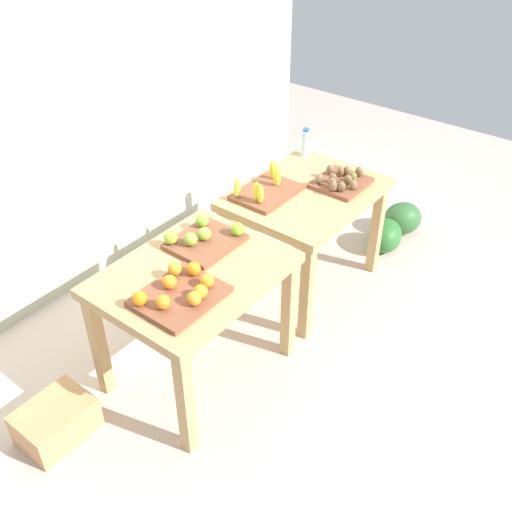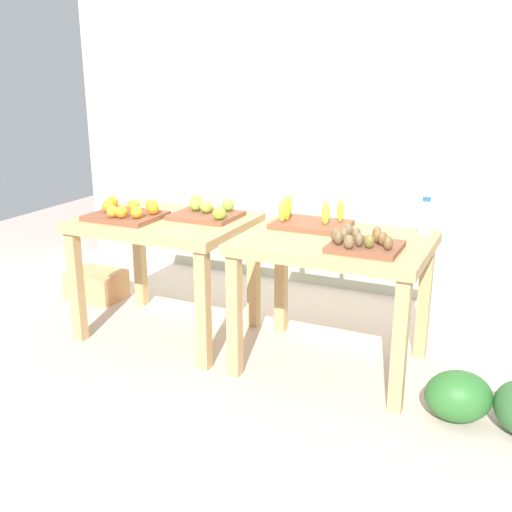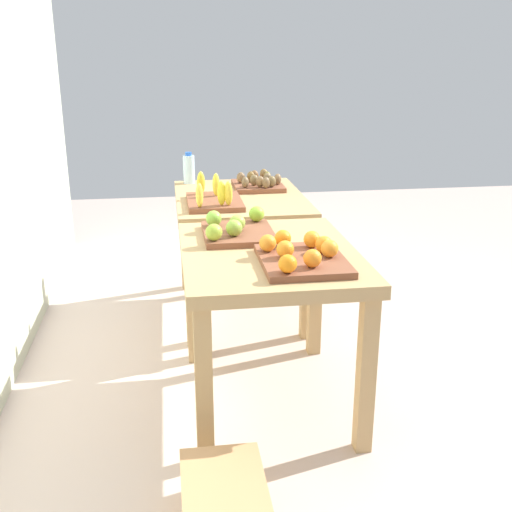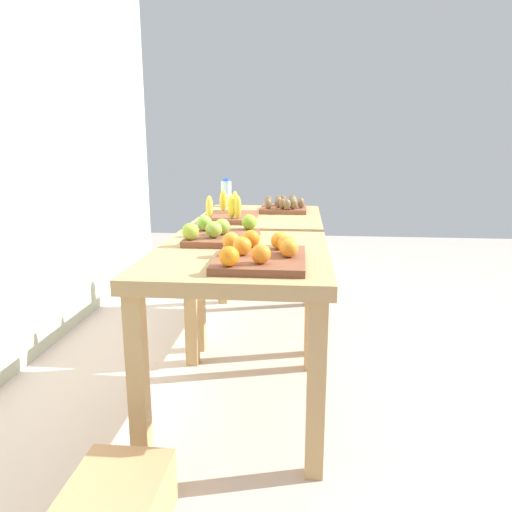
# 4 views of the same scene
# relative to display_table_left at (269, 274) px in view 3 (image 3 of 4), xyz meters

# --- Properties ---
(ground_plane) EXTENTS (8.00, 8.00, 0.00)m
(ground_plane) POSITION_rel_display_table_left_xyz_m (0.56, 0.00, -0.67)
(ground_plane) COLOR #C5AFA3
(display_table_left) EXTENTS (1.04, 0.80, 0.78)m
(display_table_left) POSITION_rel_display_table_left_xyz_m (0.00, 0.00, 0.00)
(display_table_left) COLOR tan
(display_table_left) RESTS_ON ground_plane
(display_table_right) EXTENTS (1.04, 0.80, 0.78)m
(display_table_right) POSITION_rel_display_table_left_xyz_m (1.12, 0.00, 0.00)
(display_table_right) COLOR tan
(display_table_right) RESTS_ON ground_plane
(orange_bin) EXTENTS (0.45, 0.36, 0.11)m
(orange_bin) POSITION_rel_display_table_left_xyz_m (-0.21, -0.11, 0.15)
(orange_bin) COLOR brown
(orange_bin) RESTS_ON display_table_left
(apple_bin) EXTENTS (0.41, 0.36, 0.11)m
(apple_bin) POSITION_rel_display_table_left_xyz_m (0.24, 0.13, 0.15)
(apple_bin) COLOR brown
(apple_bin) RESTS_ON display_table_left
(banana_crate) EXTENTS (0.44, 0.32, 0.17)m
(banana_crate) POSITION_rel_display_table_left_xyz_m (0.90, 0.18, 0.15)
(banana_crate) COLOR brown
(banana_crate) RESTS_ON display_table_right
(kiwi_bin) EXTENTS (0.37, 0.32, 0.10)m
(kiwi_bin) POSITION_rel_display_table_left_xyz_m (1.32, -0.15, 0.15)
(kiwi_bin) COLOR brown
(kiwi_bin) RESTS_ON display_table_right
(water_bottle) EXTENTS (0.08, 0.08, 0.21)m
(water_bottle) POSITION_rel_display_table_left_xyz_m (1.55, 0.30, 0.22)
(water_bottle) COLOR silver
(water_bottle) RESTS_ON display_table_right
(watermelon_pile) EXTENTS (0.72, 0.41, 0.27)m
(watermelon_pile) POSITION_rel_display_table_left_xyz_m (2.03, -0.29, -0.53)
(watermelon_pile) COLOR #306131
(watermelon_pile) RESTS_ON ground_plane
(cardboard_produce_box) EXTENTS (0.40, 0.30, 0.21)m
(cardboard_produce_box) POSITION_rel_display_table_left_xyz_m (-0.85, 0.30, -0.56)
(cardboard_produce_box) COLOR tan
(cardboard_produce_box) RESTS_ON ground_plane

